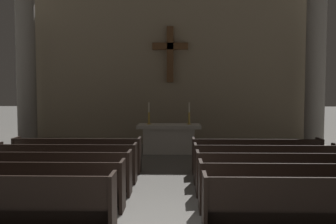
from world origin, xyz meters
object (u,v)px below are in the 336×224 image
Objects in this scene: pew_right_row_2 at (292,187)px; column_left_third at (26,70)px; pew_right_row_5 at (256,156)px; candlestick_left at (149,117)px; pew_left_row_2 at (33,185)px; candlestick_right at (189,117)px; pew_left_row_1 at (8,202)px; pew_right_row_1 at (312,205)px; column_right_third at (315,70)px; altar at (169,138)px; pew_left_row_4 at (66,163)px; pew_right_row_3 at (277,174)px; pew_right_row_4 at (265,164)px; pew_left_row_5 at (77,155)px; pew_left_row_3 at (52,173)px.

pew_right_row_2 is 0.56× the size of column_left_third.
pew_right_row_5 is 4.48m from candlestick_left.
pew_left_row_2 is 4.46× the size of candlestick_right.
pew_right_row_1 is (4.79, 0.00, 0.00)m from pew_left_row_1.
altar is at bearing -172.57° from column_right_third.
pew_left_row_4 is (0.00, 3.18, 0.00)m from pew_left_row_1.
pew_right_row_2 is 1.06m from pew_right_row_3.
pew_right_row_1 is 0.56× the size of column_left_third.
column_right_third is (10.51, 0.00, 0.00)m from column_left_third.
pew_right_row_5 is at bearing 90.00° from pew_right_row_1.
pew_left_row_2 and pew_right_row_5 have the same top height.
pew_left_row_1 is 6.39m from pew_right_row_5.
pew_left_row_4 is 4.90m from pew_right_row_3.
pew_right_row_1 is 1.55× the size of altar.
altar is at bearing 119.68° from pew_right_row_4.
column_right_third reaches higher than pew_right_row_4.
column_left_third is at bearing 153.42° from pew_right_row_5.
column_right_third is (2.86, 7.00, 2.46)m from pew_right_row_2.
altar reaches higher than pew_right_row_1.
pew_right_row_2 and pew_right_row_5 have the same top height.
pew_left_row_5 is 4.48m from candlestick_right.
candlestick_left reaches higher than pew_left_row_5.
pew_left_row_4 is 4.84m from altar.
candlestick_left is at bearing 72.15° from pew_left_row_3.
column_right_third is at bearing 37.86° from pew_left_row_3.
candlestick_right is at bearing 63.91° from pew_left_row_2.
pew_right_row_4 is 1.06m from pew_right_row_5.
pew_left_row_5 is 1.00× the size of pew_right_row_4.
pew_left_row_3 is at bearing -114.47° from altar.
pew_left_row_1 is at bearing -167.52° from pew_right_row_2.
pew_left_row_2 is 4.90m from pew_right_row_3.
candlestick_left is (1.69, 7.38, 0.78)m from pew_left_row_1.
pew_left_row_5 is at bearing 180.00° from pew_right_row_5.
pew_right_row_5 is 3.95m from altar.
pew_right_row_3 is 2.12m from pew_right_row_5.
pew_right_row_2 is 4.46× the size of candlestick_right.
column_right_third is (7.65, 8.06, 2.46)m from pew_left_row_1.
column_left_third is at bearing 147.42° from pew_right_row_4.
pew_right_row_1 is 8.90m from column_right_third.
altar is (-2.39, 5.26, 0.06)m from pew_right_row_3.
candlestick_right reaches higher than pew_right_row_5.
pew_left_row_4 and pew_right_row_4 have the same top height.
pew_left_row_4 is 1.00× the size of pew_right_row_3.
column_left_third is at bearing 142.14° from pew_right_row_3.
pew_right_row_3 is 5.58m from candlestick_right.
candlestick_right is (-1.69, 7.38, 0.78)m from pew_right_row_1.
column_right_third reaches higher than pew_right_row_5.
pew_right_row_1 is at bearing -90.00° from pew_right_row_3.
pew_left_row_2 is at bearing -167.52° from pew_right_row_3.
pew_left_row_4 is at bearing 90.00° from pew_left_row_1.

